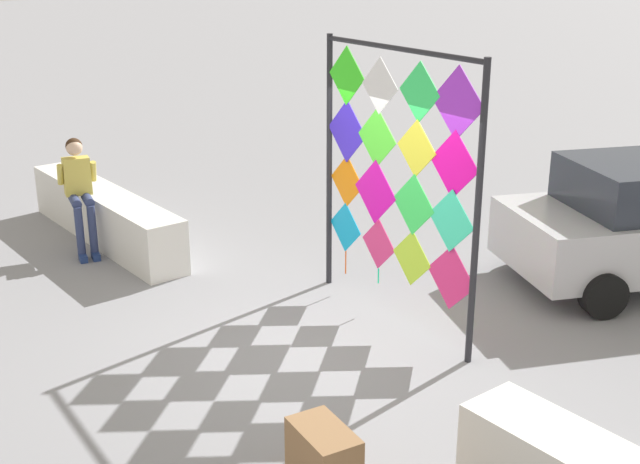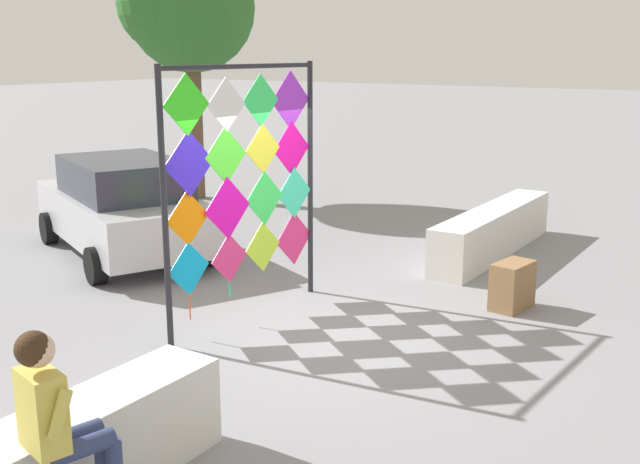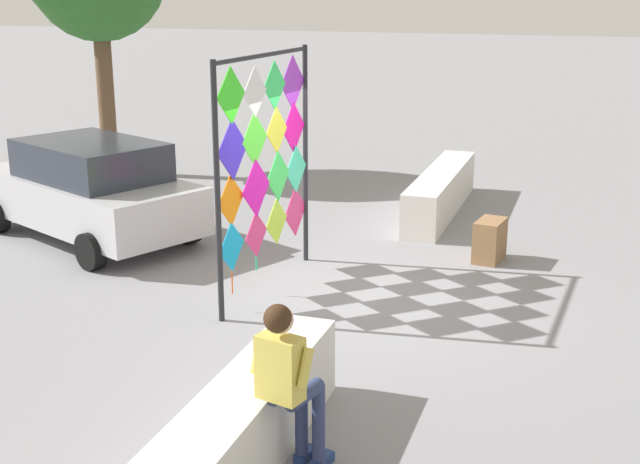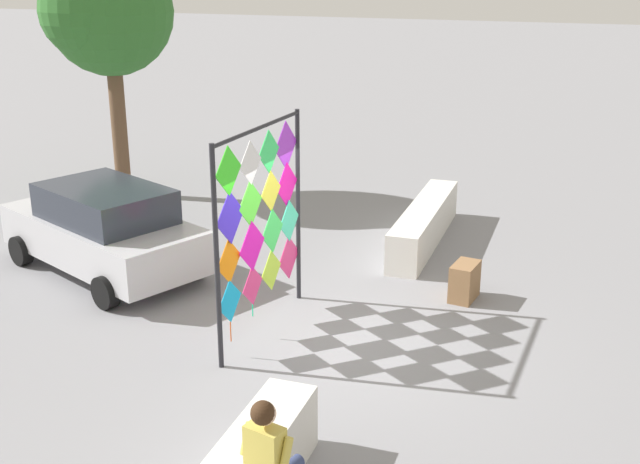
# 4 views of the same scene
# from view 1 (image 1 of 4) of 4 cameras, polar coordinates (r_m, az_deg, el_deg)

# --- Properties ---
(ground) EXTENTS (120.00, 120.00, 0.00)m
(ground) POSITION_cam_1_polar(r_m,az_deg,el_deg) (8.95, -0.07, -7.82)
(ground) COLOR gray
(plaza_ledge_left) EXTENTS (3.89, 0.58, 0.75)m
(plaza_ledge_left) POSITION_cam_1_polar(r_m,az_deg,el_deg) (12.30, -14.64, 1.10)
(plaza_ledge_left) COLOR silver
(plaza_ledge_left) RESTS_ON ground
(kite_display_rack) EXTENTS (2.60, 0.26, 3.10)m
(kite_display_rack) POSITION_cam_1_polar(r_m,az_deg,el_deg) (8.99, 5.29, 4.53)
(kite_display_rack) COLOR #232328
(kite_display_rack) RESTS_ON ground
(seated_vendor) EXTENTS (0.75, 0.55, 1.59)m
(seated_vendor) POSITION_cam_1_polar(r_m,az_deg,el_deg) (11.74, -16.29, 3.02)
(seated_vendor) COLOR navy
(seated_vendor) RESTS_ON ground
(cardboard_box_small) EXTENTS (0.65, 0.44, 0.61)m
(cardboard_box_small) POSITION_cam_1_polar(r_m,az_deg,el_deg) (6.57, 0.24, -15.73)
(cardboard_box_small) COLOR olive
(cardboard_box_small) RESTS_ON ground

